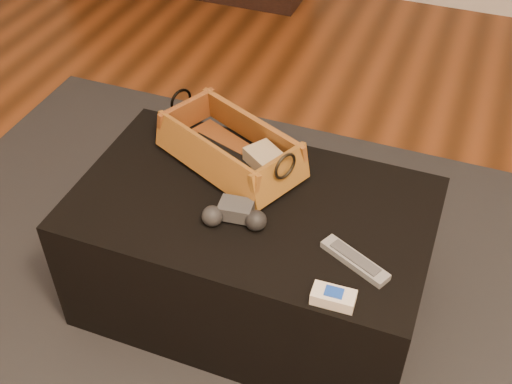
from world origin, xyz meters
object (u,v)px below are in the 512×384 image
(tv_remote, at_px, (221,154))
(silver_remote, at_px, (355,260))
(game_controller, at_px, (235,215))
(ottoman, at_px, (252,254))
(cream_gadget, at_px, (333,297))
(wicker_basket, at_px, (230,149))

(tv_remote, relative_size, silver_remote, 1.20)
(tv_remote, xyz_separation_m, silver_remote, (0.47, -0.25, -0.02))
(tv_remote, relative_size, game_controller, 1.27)
(ottoman, bearing_deg, game_controller, -97.71)
(ottoman, xyz_separation_m, tv_remote, (-0.15, 0.13, 0.24))
(tv_remote, height_order, silver_remote, tv_remote)
(cream_gadget, bearing_deg, ottoman, 139.86)
(tv_remote, height_order, wicker_basket, wicker_basket)
(game_controller, height_order, cream_gadget, game_controller)
(silver_remote, bearing_deg, wicker_basket, 149.73)
(silver_remote, bearing_deg, cream_gadget, -97.17)
(tv_remote, xyz_separation_m, wicker_basket, (0.03, 0.01, 0.02))
(wicker_basket, distance_m, cream_gadget, 0.58)
(ottoman, xyz_separation_m, game_controller, (-0.01, -0.09, 0.24))
(silver_remote, bearing_deg, ottoman, 159.63)
(ottoman, bearing_deg, wicker_basket, 131.02)
(game_controller, height_order, silver_remote, game_controller)
(ottoman, relative_size, wicker_basket, 2.04)
(wicker_basket, relative_size, cream_gadget, 4.65)
(ottoman, xyz_separation_m, cream_gadget, (0.31, -0.26, 0.23))
(tv_remote, bearing_deg, game_controller, -40.17)
(wicker_basket, distance_m, silver_remote, 0.52)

